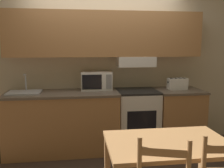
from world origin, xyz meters
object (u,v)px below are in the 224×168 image
object	(u,v)px
stove_range	(137,119)
toaster	(177,84)
microwave	(96,81)
sink_basin	(24,92)
dining_table	(168,153)

from	to	relation	value
stove_range	toaster	size ratio (longest dim) A/B	2.95
stove_range	microwave	size ratio (longest dim) A/B	1.91
sink_basin	toaster	bearing A→B (deg)	0.53
stove_range	microwave	xyz separation A→B (m)	(-0.64, 0.15, 0.61)
dining_table	toaster	bearing A→B (deg)	65.58
sink_basin	dining_table	xyz separation A→B (m)	(1.58, -1.73, -0.28)
microwave	sink_basin	world-z (taller)	microwave
microwave	dining_table	bearing A→B (deg)	-75.33
toaster	microwave	bearing A→B (deg)	173.48
microwave	sink_basin	xyz separation A→B (m)	(-1.08, -0.17, -0.13)
stove_range	sink_basin	world-z (taller)	sink_basin
stove_range	toaster	world-z (taller)	toaster
stove_range	microwave	bearing A→B (deg)	166.48
stove_range	microwave	distance (m)	0.89
sink_basin	microwave	bearing A→B (deg)	8.96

